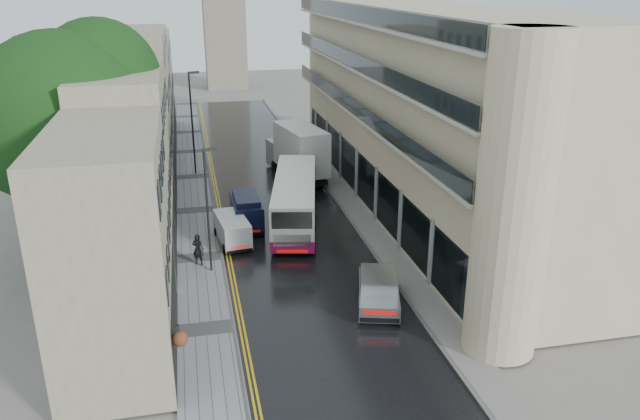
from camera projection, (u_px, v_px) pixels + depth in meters
name	position (u px, v px, depth m)	size (l,w,h in m)	color
road	(276.00, 205.00, 46.15)	(9.00, 85.00, 0.02)	black
left_sidewalk	(196.00, 211.00, 44.97)	(2.70, 85.00, 0.12)	gray
right_sidewalk	(347.00, 200.00, 47.20)	(1.80, 85.00, 0.12)	slate
old_shop_row	(138.00, 125.00, 44.47)	(4.50, 56.00, 12.00)	gray
modern_block	(420.00, 110.00, 44.38)	(8.00, 40.00, 14.00)	#C2AF90
tree_near	(69.00, 149.00, 34.38)	(10.56, 10.56, 13.89)	black
tree_far	(102.00, 115.00, 46.59)	(9.24, 9.24, 12.46)	black
cream_bus	(274.00, 218.00, 39.29)	(2.67, 11.76, 3.21)	white
white_lorry	(293.00, 159.00, 49.56)	(2.59, 8.64, 4.53)	silver
silver_hatchback	(360.00, 304.00, 30.42)	(2.01, 4.59, 1.72)	#A3A3A7
white_van	(225.00, 240.00, 37.85)	(1.68, 3.93, 1.78)	silver
navy_van	(236.00, 219.00, 40.33)	(1.84, 4.61, 2.35)	black
pedestrian	(198.00, 249.00, 36.11)	(0.69, 0.45, 1.90)	black
lamp_post_near	(208.00, 212.00, 34.43)	(0.80, 0.18, 7.14)	black
lamp_post_far	(192.00, 124.00, 51.88)	(0.96, 0.21, 8.55)	black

